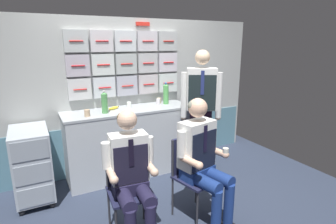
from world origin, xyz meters
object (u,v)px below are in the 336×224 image
crew_member_left (131,173)px  coffee_cup_white (129,105)px  sparkling_bottle_green (105,102)px  service_trolley (32,163)px  folding_chair_left (128,180)px  crew_member_right (203,156)px  folding_chair_right (191,167)px  crew_member_standing (201,102)px  snack_banana (114,108)px

crew_member_left → coffee_cup_white: bearing=70.9°
sparkling_bottle_green → service_trolley: bearing=-176.8°
folding_chair_left → crew_member_left: bearing=-95.1°
service_trolley → crew_member_right: (1.53, -1.22, 0.25)m
service_trolley → folding_chair_left: bearing=-51.4°
service_trolley → coffee_cup_white: (1.27, 0.20, 0.52)m
folding_chair_right → crew_member_standing: size_ratio=0.50×
folding_chair_left → crew_member_left: (-0.01, -0.16, 0.15)m
coffee_cup_white → crew_member_left: bearing=-109.1°
folding_chair_left → crew_member_right: crew_member_right is taller
crew_member_right → folding_chair_left: bearing=164.1°
crew_member_left → crew_member_standing: bearing=32.2°
crew_member_left → folding_chair_right: crew_member_left is taller
folding_chair_right → crew_member_right: bearing=-77.0°
crew_member_left → crew_member_right: (0.74, -0.04, 0.03)m
folding_chair_left → crew_member_left: size_ratio=0.69×
folding_chair_left → crew_member_standing: bearing=27.0°
folding_chair_right → sparkling_bottle_green: (-0.60, 1.11, 0.55)m
sparkling_bottle_green → crew_member_left: bearing=-94.8°
coffee_cup_white → crew_member_right: bearing=-79.6°
service_trolley → coffee_cup_white: 1.39m
folding_chair_right → snack_banana: snack_banana is taller
crew_member_right → sparkling_bottle_green: (-0.64, 1.27, 0.36)m
crew_member_right → snack_banana: (-0.49, 1.40, 0.25)m
crew_member_right → snack_banana: 1.51m
crew_member_left → folding_chair_left: bearing=84.9°
crew_member_right → sparkling_bottle_green: 1.47m
service_trolley → coffee_cup_white: bearing=8.9°
service_trolley → crew_member_left: bearing=-56.0°
folding_chair_left → snack_banana: (0.24, 1.20, 0.43)m
crew_member_left → coffee_cup_white: (0.48, 1.38, 0.30)m
service_trolley → snack_banana: size_ratio=5.06×
folding_chair_left → sparkling_bottle_green: (0.09, 1.06, 0.55)m
service_trolley → sparkling_bottle_green: bearing=3.2°
crew_member_standing → folding_chair_left: bearing=-153.0°
folding_chair_right → snack_banana: bearing=109.8°
sparkling_bottle_green → snack_banana: sparkling_bottle_green is taller
folding_chair_right → crew_member_standing: bearing=49.9°
folding_chair_left → sparkling_bottle_green: size_ratio=2.97×
crew_member_right → crew_member_standing: bearing=57.1°
folding_chair_left → service_trolley: bearing=128.6°
service_trolley → crew_member_left: crew_member_left is taller
crew_member_right → crew_member_standing: size_ratio=0.75×
folding_chair_left → folding_chair_right: 0.69m
crew_member_left → snack_banana: (0.25, 1.36, 0.28)m
folding_chair_left → folding_chair_right: size_ratio=1.00×
folding_chair_right → sparkling_bottle_green: 1.38m
crew_member_left → sparkling_bottle_green: crew_member_left is taller
folding_chair_right → snack_banana: (-0.45, 1.25, 0.43)m
coffee_cup_white → snack_banana: (-0.23, -0.02, -0.02)m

